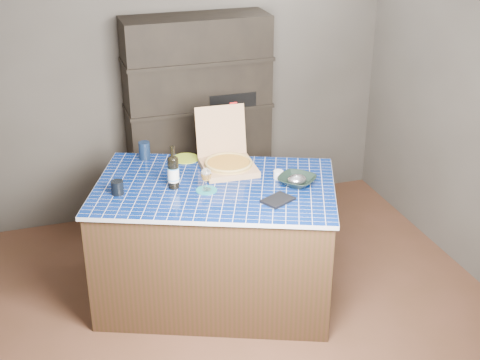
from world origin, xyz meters
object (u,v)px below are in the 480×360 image
object	(u,v)px
bowl	(297,181)
pizza_box	(228,162)
kitchen_island	(216,242)
dvd_case	(278,200)
mead_bottle	(173,172)
wine_glass	(206,175)

from	to	relation	value
bowl	pizza_box	bearing A→B (deg)	133.43
kitchen_island	dvd_case	size ratio (longest dim) A/B	9.46
mead_bottle	pizza_box	bearing A→B (deg)	22.51
bowl	dvd_case	bearing A→B (deg)	-137.77
mead_bottle	dvd_case	bearing A→B (deg)	-34.15
dvd_case	bowl	distance (m)	0.29
wine_glass	dvd_case	distance (m)	0.51
kitchen_island	wine_glass	xyz separation A→B (m)	(-0.08, -0.06, 0.56)
mead_bottle	dvd_case	distance (m)	0.74
mead_bottle	wine_glass	world-z (taller)	mead_bottle
mead_bottle	wine_glass	size ratio (longest dim) A/B	1.88
kitchen_island	pizza_box	world-z (taller)	pizza_box
pizza_box	dvd_case	world-z (taller)	pizza_box
pizza_box	bowl	distance (m)	0.55
pizza_box	mead_bottle	bearing A→B (deg)	-155.09
kitchen_island	mead_bottle	bearing A→B (deg)	-169.06
kitchen_island	wine_glass	bearing A→B (deg)	-118.37
kitchen_island	bowl	world-z (taller)	bowl
pizza_box	bowl	bearing A→B (deg)	-44.17
dvd_case	bowl	xyz separation A→B (m)	(0.21, 0.19, 0.02)
wine_glass	bowl	bearing A→B (deg)	-9.17
wine_glass	bowl	world-z (taller)	wine_glass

